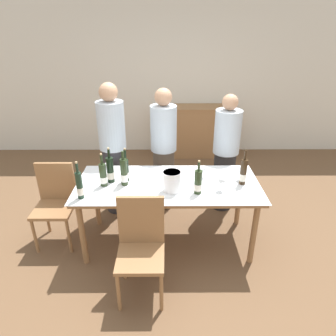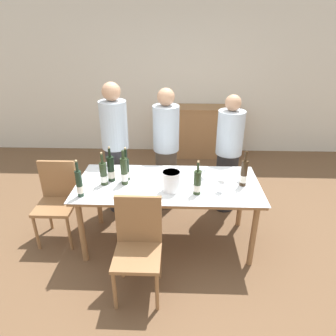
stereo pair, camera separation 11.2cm
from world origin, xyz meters
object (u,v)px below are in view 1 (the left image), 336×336
at_px(wine_bottle_2, 243,172).
at_px(wine_bottle_5, 198,183).
at_px(wine_glass_1, 107,167).
at_px(wine_glass_2, 222,181).
at_px(wine_bottle_0, 80,186).
at_px(wine_bottle_4, 124,173).
at_px(chair_near_front, 141,242).
at_px(wine_glass_4, 198,176).
at_px(wine_bottle_3, 103,175).
at_px(dining_table, 168,189).
at_px(chair_left_end, 55,199).
at_px(wine_glass_3, 242,171).
at_px(person_host, 113,151).
at_px(person_guest_left, 164,151).
at_px(person_guest_right, 225,155).
at_px(wine_glass_0, 202,170).
at_px(wine_bottle_6, 110,170).
at_px(sideboard_cabinet, 195,131).
at_px(ice_bucket, 172,181).

xyz_separation_m(wine_bottle_2, wine_bottle_5, (-0.49, -0.19, -0.02)).
xyz_separation_m(wine_glass_1, wine_glass_2, (1.21, -0.35, -0.00)).
distance_m(wine_bottle_0, wine_bottle_4, 0.47).
bearing_deg(chair_near_front, wine_bottle_5, 40.26).
height_order(wine_glass_4, chair_near_front, chair_near_front).
bearing_deg(wine_bottle_3, wine_bottle_4, 4.43).
height_order(dining_table, chair_left_end, chair_left_end).
height_order(wine_bottle_5, wine_glass_3, wine_bottle_5).
bearing_deg(wine_glass_4, person_host, 145.13).
height_order(wine_bottle_3, person_guest_left, person_guest_left).
distance_m(wine_bottle_5, wine_glass_1, 1.05).
bearing_deg(wine_bottle_0, wine_glass_3, 12.68).
distance_m(wine_bottle_4, person_guest_right, 1.43).
xyz_separation_m(wine_glass_0, chair_left_end, (-1.64, -0.04, -0.33)).
xyz_separation_m(wine_bottle_2, wine_bottle_6, (-1.39, 0.06, -0.00)).
distance_m(wine_bottle_0, chair_near_front, 0.80).
xyz_separation_m(wine_bottle_0, wine_glass_3, (1.65, 0.37, -0.03)).
bearing_deg(chair_near_front, wine_glass_4, 49.38).
relative_size(wine_glass_1, person_host, 0.09).
xyz_separation_m(wine_bottle_3, wine_glass_4, (0.98, 0.03, -0.03)).
distance_m(wine_bottle_4, chair_left_end, 0.90).
relative_size(wine_bottle_2, wine_glass_1, 2.53).
relative_size(wine_glass_3, person_guest_left, 0.10).
bearing_deg(wine_glass_2, wine_glass_4, 147.00).
xyz_separation_m(wine_glass_1, person_host, (-0.01, 0.49, -0.02)).
height_order(wine_glass_3, person_host, person_host).
height_order(sideboard_cabinet, wine_bottle_0, wine_bottle_0).
xyz_separation_m(wine_bottle_6, person_guest_left, (0.56, 0.75, -0.09)).
height_order(sideboard_cabinet, wine_glass_3, sideboard_cabinet).
height_order(wine_glass_3, wine_glass_4, wine_glass_3).
bearing_deg(person_guest_left, ice_bucket, -84.55).
bearing_deg(chair_left_end, wine_bottle_2, -2.79).
bearing_deg(wine_bottle_6, dining_table, -4.03).
xyz_separation_m(wine_bottle_4, person_guest_right, (1.20, 0.77, -0.13)).
height_order(wine_bottle_6, chair_near_front, wine_bottle_6).
relative_size(ice_bucket, wine_glass_3, 1.37).
bearing_deg(person_guest_left, wine_glass_0, -57.17).
xyz_separation_m(wine_bottle_2, chair_near_front, (-1.03, -0.65, -0.37)).
height_order(wine_bottle_6, chair_left_end, wine_bottle_6).
relative_size(dining_table, wine_glass_0, 13.80).
bearing_deg(person_guest_left, wine_bottle_4, -116.32).
bearing_deg(wine_bottle_3, sideboard_cabinet, 65.43).
distance_m(wine_bottle_2, chair_left_end, 2.08).
bearing_deg(wine_bottle_2, wine_glass_1, 172.15).
bearing_deg(wine_bottle_4, wine_glass_4, 1.05).
distance_m(wine_glass_3, person_guest_left, 1.11).
height_order(wine_glass_1, person_host, person_host).
distance_m(dining_table, wine_bottle_2, 0.81).
xyz_separation_m(dining_table, wine_glass_4, (0.31, -0.01, 0.16)).
height_order(ice_bucket, wine_glass_4, ice_bucket).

